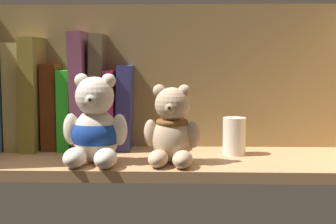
{
  "coord_description": "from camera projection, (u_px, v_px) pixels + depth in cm",
  "views": [
    {
      "loc": [
        4.69,
        -94.75,
        21.22
      ],
      "look_at": [
        1.42,
        0.0,
        10.74
      ],
      "focal_mm": 54.04,
      "sensor_mm": 36.0,
      "label": 1
    }
  ],
  "objects": [
    {
      "name": "shelf_board",
      "position": [
        161.0,
        163.0,
        0.96
      ],
      "size": [
        73.33,
        24.02,
        2.0
      ],
      "primitive_type": "cube",
      "color": "tan",
      "rests_on": "ground"
    },
    {
      "name": "shelf_back_panel",
      "position": [
        163.0,
        81.0,
        1.07
      ],
      "size": [
        75.73,
        1.2,
        32.0
      ],
      "primitive_type": "cube",
      "color": "olive",
      "rests_on": "ground"
    },
    {
      "name": "book_0",
      "position": [
        3.0,
        98.0,
        1.06
      ],
      "size": [
        3.01,
        12.79,
        20.88
      ],
      "primitive_type": "cube",
      "color": "#5284B2",
      "rests_on": "shelf_board"
    },
    {
      "name": "book_1",
      "position": [
        19.0,
        96.0,
        1.06
      ],
      "size": [
        3.35,
        11.31,
        21.89
      ],
      "primitive_type": "cube",
      "color": "tan",
      "rests_on": "shelf_board"
    },
    {
      "name": "book_2",
      "position": [
        37.0,
        93.0,
        1.06
      ],
      "size": [
        3.42,
        14.84,
        23.04
      ],
      "primitive_type": "cube",
      "rotation": [
        0.0,
        0.01,
        0.0
      ],
      "color": "olive",
      "rests_on": "shelf_board"
    },
    {
      "name": "book_3",
      "position": [
        54.0,
        106.0,
        1.06
      ],
      "size": [
        3.15,
        9.67,
        17.66
      ],
      "primitive_type": "cube",
      "color": "#5E2B0F",
      "rests_on": "shelf_board"
    },
    {
      "name": "book_4",
      "position": [
        69.0,
        109.0,
        1.06
      ],
      "size": [
        2.57,
        11.77,
        16.39
      ],
      "primitive_type": "cube",
      "color": "green",
      "rests_on": "shelf_board"
    },
    {
      "name": "book_5",
      "position": [
        83.0,
        91.0,
        1.05
      ],
      "size": [
        3.59,
        14.8,
        24.16
      ],
      "primitive_type": "cube",
      "rotation": [
        0.0,
        -0.03,
        0.0
      ],
      "color": "#7A3F5C",
      "rests_on": "shelf_board"
    },
    {
      "name": "book_6",
      "position": [
        99.0,
        92.0,
        1.05
      ],
      "size": [
        3.31,
        10.13,
        23.76
      ],
      "primitive_type": "cube",
      "rotation": [
        0.0,
        0.03,
        0.0
      ],
      "color": "brown",
      "rests_on": "shelf_board"
    },
    {
      "name": "book_7",
      "position": [
        112.0,
        109.0,
        1.05
      ],
      "size": [
        2.02,
        11.97,
        16.33
      ],
      "primitive_type": "cube",
      "color": "#AE2366",
      "rests_on": "shelf_board"
    },
    {
      "name": "book_8",
      "position": [
        125.0,
        107.0,
        1.05
      ],
      "size": [
        3.42,
        9.65,
        17.45
      ],
      "primitive_type": "cube",
      "rotation": [
        0.0,
        0.03,
        0.0
      ],
      "color": "navy",
      "rests_on": "shelf_board"
    },
    {
      "name": "teddy_bear_larger",
      "position": [
        95.0,
        128.0,
        0.91
      ],
      "size": [
        11.81,
        12.35,
        16.18
      ],
      "color": "beige",
      "rests_on": "shelf_board"
    },
    {
      "name": "teddy_bear_smaller",
      "position": [
        172.0,
        130.0,
        0.9
      ],
      "size": [
        10.5,
        10.8,
        14.23
      ],
      "color": "tan",
      "rests_on": "shelf_board"
    },
    {
      "name": "pillar_candle",
      "position": [
        234.0,
        136.0,
        0.99
      ],
      "size": [
        4.48,
        4.48,
        7.34
      ],
      "primitive_type": "cylinder",
      "color": "silver",
      "rests_on": "shelf_board"
    }
  ]
}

